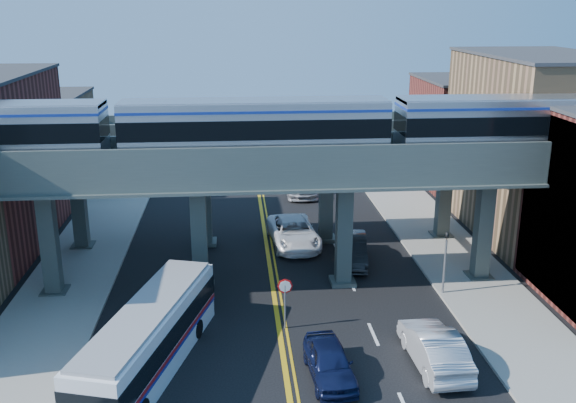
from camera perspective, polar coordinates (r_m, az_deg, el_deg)
name	(u,v)px	position (r m, az deg, el deg)	size (l,w,h in m)	color
ground	(284,361)	(29.53, -0.37, -13.95)	(120.00, 120.00, 0.00)	black
sidewalk_west	(73,277)	(39.51, -18.56, -6.40)	(5.00, 70.00, 0.16)	gray
sidewalk_east	(459,264)	(40.64, 14.92, -5.40)	(5.00, 70.00, 0.16)	gray
building_west_c	(36,145)	(57.78, -21.49, 4.70)	(8.00, 10.00, 8.00)	#906F4A
building_east_b	(536,146)	(46.94, 21.14, 4.61)	(8.00, 14.00, 12.00)	#906F4A
building_east_c	(467,132)	(58.94, 15.60, 5.99)	(8.00, 10.00, 9.00)	maroon
mural_panel	(565,222)	(35.17, 23.41, -1.70)	(0.10, 9.50, 9.50)	teal
elevated_viaduct_near	(272,175)	(34.41, -1.45, 2.35)	(52.00, 3.60, 7.40)	#47524E
elevated_viaduct_far	(265,148)	(41.21, -2.05, 4.82)	(52.00, 3.60, 7.40)	#47524E
transit_train	(255,127)	(33.80, -2.94, 6.64)	(43.21, 2.70, 3.15)	black
stop_sign	(285,295)	(31.36, -0.26, -8.35)	(0.76, 0.09, 2.63)	slate
traffic_signal	(445,256)	(35.59, 13.81, -4.73)	(0.15, 0.18, 4.10)	slate
transit_bus	(149,339)	(28.84, -12.24, -11.90)	(5.33, 11.12, 2.80)	white
car_lane_a	(330,362)	(28.04, 3.71, -14.04)	(1.78, 4.41, 1.50)	#0F1639
car_lane_b	(351,249)	(39.62, 5.59, -4.23)	(1.84, 5.29, 1.74)	#29292C
car_lane_c	(294,232)	(42.29, 0.51, -2.75)	(2.89, 6.26, 1.74)	white
car_lane_d	(300,182)	(53.95, 1.12, 1.72)	(2.58, 6.34, 1.84)	silver
car_parked_curb	(434,347)	(29.49, 12.87, -12.52)	(1.84, 5.29, 1.74)	#B2B2B7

